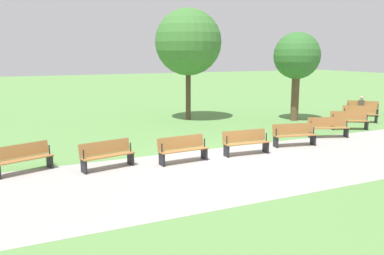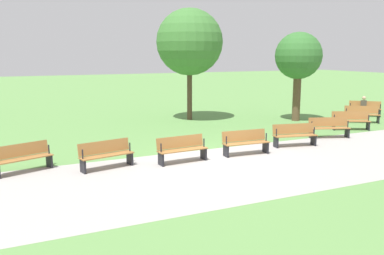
{
  "view_description": "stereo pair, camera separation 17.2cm",
  "coord_description": "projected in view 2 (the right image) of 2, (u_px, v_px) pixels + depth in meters",
  "views": [
    {
      "loc": [
        6.99,
        12.41,
        3.7
      ],
      "look_at": [
        -0.0,
        -2.01,
        0.8
      ],
      "focal_mm": 38.62,
      "sensor_mm": 36.0,
      "label": 1
    },
    {
      "loc": [
        6.84,
        12.48,
        3.7
      ],
      "look_at": [
        -0.0,
        -2.01,
        0.8
      ],
      "focal_mm": 38.62,
      "sensor_mm": 36.0,
      "label": 2
    }
  ],
  "objects": [
    {
      "name": "tree_2",
      "position": [
        190.0,
        42.0,
        22.52
      ],
      "size": [
        3.64,
        3.64,
        6.12
      ],
      "color": "#4C3828",
      "rests_on": "ground"
    },
    {
      "name": "bench_5",
      "position": [
        245.0,
        142.0,
        15.19
      ],
      "size": [
        1.8,
        0.59,
        0.89
      ],
      "rotation": [
        0.0,
        0.0,
        -0.07
      ],
      "color": "#996633",
      "rests_on": "ground"
    },
    {
      "name": "bench_0",
      "position": [
        365.0,
        108.0,
        24.46
      ],
      "size": [
        1.61,
        1.56,
        0.89
      ],
      "rotation": [
        0.0,
        0.0,
        -0.75
      ],
      "color": "#996633",
      "rests_on": "ground"
    },
    {
      "name": "tree_0",
      "position": [
        298.0,
        57.0,
        22.33
      ],
      "size": [
        2.53,
        2.53,
        4.83
      ],
      "color": "brown",
      "rests_on": "ground"
    },
    {
      "name": "path_paving",
      "position": [
        237.0,
        169.0,
        13.36
      ],
      "size": [
        42.63,
        5.7,
        0.01
      ],
      "primitive_type": "cube",
      "color": "#A39E99",
      "rests_on": "ground"
    },
    {
      "name": "bench_6",
      "position": [
        182.0,
        149.0,
        14.11
      ],
      "size": [
        1.8,
        0.59,
        0.89
      ],
      "rotation": [
        0.0,
        0.0,
        0.07
      ],
      "color": "#996633",
      "rests_on": "ground"
    },
    {
      "name": "bench_3",
      "position": [
        329.0,
        127.0,
        18.21
      ],
      "size": [
        1.83,
        1.04,
        0.89
      ],
      "rotation": [
        0.0,
        0.0,
        -0.34
      ],
      "color": "#996633",
      "rests_on": "ground"
    },
    {
      "name": "ground_plane",
      "position": [
        216.0,
        159.0,
        14.64
      ],
      "size": [
        120.0,
        120.0,
        0.0
      ],
      "primitive_type": "plane",
      "color": "#5B8C47"
    },
    {
      "name": "bench_1",
      "position": [
        362.0,
        114.0,
        22.19
      ],
      "size": [
        1.72,
        1.41,
        0.89
      ],
      "rotation": [
        0.0,
        0.0,
        -0.62
      ],
      "color": "#996633",
      "rests_on": "ground"
    },
    {
      "name": "bench_8",
      "position": [
        23.0,
        157.0,
        12.94
      ],
      "size": [
        1.83,
        1.04,
        0.89
      ],
      "rotation": [
        0.0,
        0.0,
        0.34
      ],
      "color": "#996633",
      "rests_on": "ground"
    },
    {
      "name": "bench_2",
      "position": [
        351.0,
        120.0,
        20.1
      ],
      "size": [
        1.79,
        1.24,
        0.89
      ],
      "rotation": [
        0.0,
        0.0,
        -0.48
      ],
      "color": "#996633",
      "rests_on": "ground"
    },
    {
      "name": "bench_7",
      "position": [
        106.0,
        154.0,
        13.36
      ],
      "size": [
        1.83,
        0.82,
        0.89
      ],
      "rotation": [
        0.0,
        0.0,
        0.21
      ],
      "color": "#996633",
      "rests_on": "ground"
    },
    {
      "name": "person_seated",
      "position": [
        364.0,
        106.0,
        24.32
      ],
      "size": [
        0.57,
        0.58,
        1.2
      ],
      "rotation": [
        0.0,
        0.0,
        -0.75
      ],
      "color": "#4C4238",
      "rests_on": "ground"
    },
    {
      "name": "bench_4",
      "position": [
        294.0,
        135.0,
        16.56
      ],
      "size": [
        1.83,
        0.82,
        0.89
      ],
      "rotation": [
        0.0,
        0.0,
        -0.21
      ],
      "color": "#996633",
      "rests_on": "ground"
    }
  ]
}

